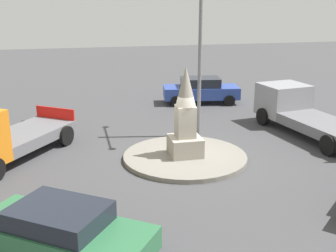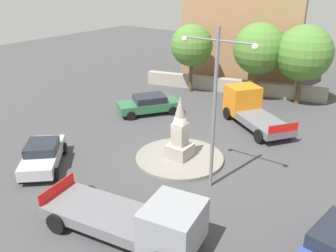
{
  "view_description": "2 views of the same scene",
  "coord_description": "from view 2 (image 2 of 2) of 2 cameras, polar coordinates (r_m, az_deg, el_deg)",
  "views": [
    {
      "loc": [
        -15.01,
        4.11,
        6.03
      ],
      "look_at": [
        0.68,
        0.52,
        1.18
      ],
      "focal_mm": 45.66,
      "sensor_mm": 36.0,
      "label": 1
    },
    {
      "loc": [
        9.56,
        -14.46,
        9.32
      ],
      "look_at": [
        -0.94,
        0.24,
        1.66
      ],
      "focal_mm": 38.28,
      "sensor_mm": 36.0,
      "label": 2
    }
  ],
  "objects": [
    {
      "name": "stone_boundary_wall",
      "position": [
        31.25,
        10.02,
        6.35
      ],
      "size": [
        15.01,
        4.42,
        1.13
      ],
      "primitive_type": "cube",
      "rotation": [
        0.0,
        0.0,
        3.39
      ],
      "color": "#9E9687",
      "rests_on": "ground"
    },
    {
      "name": "truck_grey_parked_right",
      "position": [
        13.76,
        -4.49,
        -14.68
      ],
      "size": [
        6.61,
        3.21,
        1.97
      ],
      "color": "gray",
      "rests_on": "ground"
    },
    {
      "name": "streetlamp",
      "position": [
        15.58,
        7.5,
        4.74
      ],
      "size": [
        3.49,
        0.28,
        7.45
      ],
      "color": "slate",
      "rests_on": "ground"
    },
    {
      "name": "car_silver_near_island",
      "position": [
        19.73,
        -19.31,
        -4.31
      ],
      "size": [
        3.96,
        4.13,
        1.36
      ],
      "color": "#B7BABF",
      "rests_on": "ground"
    },
    {
      "name": "ground_plane",
      "position": [
        19.68,
        1.84,
        -5.31
      ],
      "size": [
        80.0,
        80.0,
        0.0
      ],
      "primitive_type": "plane",
      "color": "#424244"
    },
    {
      "name": "truck_orange_far_side",
      "position": [
        24.61,
        12.93,
        2.77
      ],
      "size": [
        5.8,
        4.98,
        2.31
      ],
      "color": "orange",
      "rests_on": "ground"
    },
    {
      "name": "corner_building",
      "position": [
        35.76,
        12.38,
        14.69
      ],
      "size": [
        11.83,
        10.28,
        8.96
      ],
      "primitive_type": "cube",
      "rotation": [
        0.0,
        0.0,
        3.39
      ],
      "color": "#A87A56",
      "rests_on": "ground"
    },
    {
      "name": "car_green_approaching",
      "position": [
        25.88,
        -3.04,
        3.53
      ],
      "size": [
        3.99,
        4.58,
        1.36
      ],
      "color": "#2D6B42",
      "rests_on": "ground"
    },
    {
      "name": "traffic_island",
      "position": [
        19.64,
        1.84,
        -5.09
      ],
      "size": [
        4.79,
        4.79,
        0.17
      ],
      "primitive_type": "cylinder",
      "color": "gray",
      "rests_on": "ground"
    },
    {
      "name": "tree_near_wall",
      "position": [
        28.96,
        20.83,
        10.77
      ],
      "size": [
        4.19,
        4.19,
        6.04
      ],
      "color": "brown",
      "rests_on": "ground"
    },
    {
      "name": "tree_far_corner",
      "position": [
        29.16,
        14.3,
        11.82
      ],
      "size": [
        3.98,
        3.98,
        6.04
      ],
      "color": "brown",
      "rests_on": "ground"
    },
    {
      "name": "monument",
      "position": [
        18.98,
        1.9,
        -1.08
      ],
      "size": [
        1.2,
        1.2,
        3.47
      ],
      "color": "#9E9687",
      "rests_on": "traffic_island"
    },
    {
      "name": "tree_mid_cluster",
      "position": [
        30.34,
        3.78,
        12.67
      ],
      "size": [
        3.47,
        3.47,
        5.67
      ],
      "color": "brown",
      "rests_on": "ground"
    }
  ]
}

